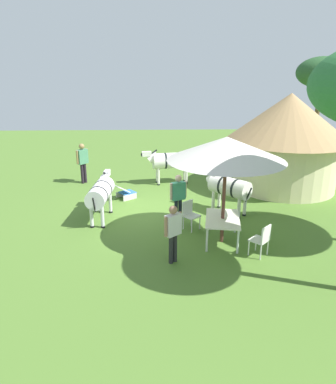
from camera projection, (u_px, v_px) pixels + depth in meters
The scene contains 14 objects.
ground_plane at pixel (144, 211), 12.88m from camera, with size 36.00×36.00×0.00m, color #4D722B.
thatched_hut at pixel (287, 138), 14.80m from camera, with size 4.98×4.98×3.90m.
shade_umbrella at pixel (226, 149), 9.72m from camera, with size 3.24×3.24×3.09m.
patio_dining_table at pixel (223, 220), 10.40m from camera, with size 1.62×1.18×0.74m.
patio_chair_near_lawn at pixel (190, 213), 11.31m from camera, with size 0.61×0.61×0.90m.
patio_chair_near_hut at pixel (262, 238), 9.62m from camera, with size 0.61×0.61×0.90m.
guest_beside_umbrella at pixel (178, 194), 11.59m from camera, with size 0.36×0.55×1.63m.
guest_behind_table at pixel (173, 229), 9.17m from camera, with size 0.43×0.46×1.58m.
standing_watcher at pixel (83, 160), 15.69m from camera, with size 0.51×0.48×1.76m.
striped_lounge_chair at pixel (125, 192), 14.04m from camera, with size 0.90×0.96×0.61m.
zebra_nearest_camera at pixel (101, 193), 11.88m from camera, with size 2.35×0.77×1.48m.
zebra_by_umbrella at pixel (171, 161), 15.68m from camera, with size 0.91×2.30×1.54m.
zebra_toward_hut at pixel (228, 187), 12.44m from camera, with size 1.68×1.61×1.48m.
acacia_tree_left_background at pixel (322, 74), 18.06m from camera, with size 2.57×2.57×5.39m.
Camera 1 is at (11.98, 0.44, 4.81)m, focal length 33.81 mm.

